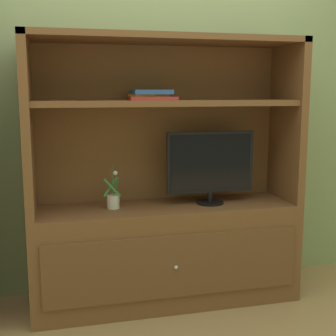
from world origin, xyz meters
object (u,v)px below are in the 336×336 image
tv_monitor (210,165)px  potted_plant (113,200)px  media_console (166,223)px  magazine_stack (151,95)px

tv_monitor → potted_plant: size_ratio=2.20×
media_console → magazine_stack: size_ratio=5.29×
media_console → magazine_stack: 0.82m
media_console → potted_plant: (-0.34, -0.00, 0.17)m
media_console → magazine_stack: media_console is taller
tv_monitor → potted_plant: 0.66m
potted_plant → magazine_stack: magazine_stack is taller
tv_monitor → potted_plant: tv_monitor is taller
tv_monitor → potted_plant: (-0.63, 0.02, -0.20)m
media_console → tv_monitor: 0.47m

